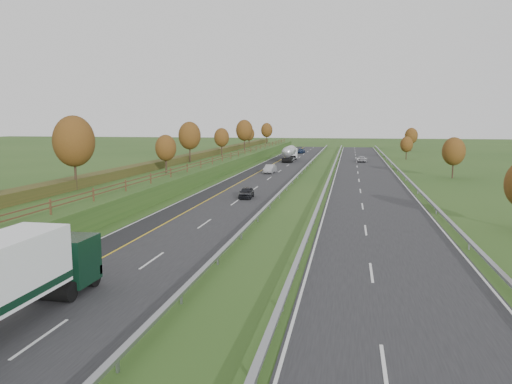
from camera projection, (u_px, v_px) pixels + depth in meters
ground at (310, 183)px, 74.14m from camera, size 400.00×400.00×0.00m
near_carriageway at (263, 178)px, 80.47m from camera, size 10.50×200.00×0.04m
far_carriageway at (367, 180)px, 77.44m from camera, size 10.50×200.00×0.04m
hard_shoulder at (240, 177)px, 81.16m from camera, size 3.00×200.00×0.04m
lane_markings at (302, 178)px, 79.17m from camera, size 26.75×200.00×0.01m
embankment_left at (186, 170)px, 82.72m from camera, size 12.00×200.00×2.00m
hedge_left at (174, 161)px, 82.87m from camera, size 2.20×180.00×1.10m
fence_left at (211, 160)px, 81.25m from camera, size 0.12×189.06×1.20m
median_barrier_near at (298, 175)px, 79.34m from camera, size 0.32×200.00×0.71m
median_barrier_far at (330, 175)px, 78.40m from camera, size 0.32×200.00×0.71m
outer_barrier_far at (406, 177)px, 76.29m from camera, size 0.32×200.00×0.71m
trees_left at (180, 138)px, 78.62m from camera, size 6.64×164.30×7.66m
trees_far at (429, 145)px, 102.82m from camera, size 8.45×118.60×7.12m
road_tanker at (290, 153)px, 113.76m from camera, size 2.40×11.22×3.46m
car_dark_near at (246, 192)px, 59.11m from camera, size 1.77×3.90×1.30m
car_silver_mid at (270, 169)px, 87.47m from camera, size 1.85×4.55×1.47m
car_small_far at (301, 151)px, 141.64m from camera, size 2.28×4.62×1.29m
car_oncoming at (362, 159)px, 111.54m from camera, size 2.28×4.76×1.31m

